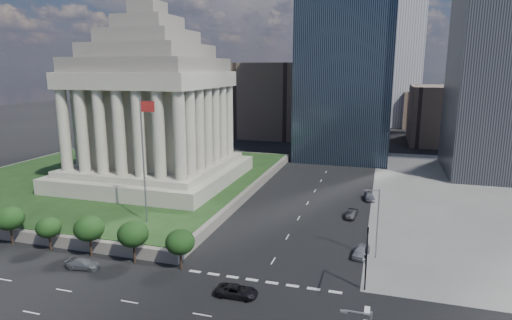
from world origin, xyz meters
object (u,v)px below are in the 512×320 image
at_px(parked_sedan_near, 361,251).
at_px(war_memorial, 152,91).
at_px(suv_grey, 83,264).
at_px(pickup_truck, 237,291).
at_px(parked_sedan_far, 369,196).
at_px(parked_sedan_mid, 352,214).
at_px(traffic_signal_ne, 366,256).
at_px(flagpole, 144,153).
at_px(street_lamp_north, 376,220).

bearing_deg(parked_sedan_near, war_memorial, 162.84).
bearing_deg(parked_sedan_near, suv_grey, -147.81).
xyz_separation_m(pickup_truck, parked_sedan_far, (13.18, 42.94, 0.10)).
relative_size(parked_sedan_near, parked_sedan_mid, 1.04).
bearing_deg(parked_sedan_near, pickup_truck, -121.03).
relative_size(pickup_truck, parked_sedan_far, 1.07).
bearing_deg(traffic_signal_ne, war_memorial, 143.58).
distance_m(traffic_signal_ne, suv_grey, 36.47).
xyz_separation_m(war_memorial, traffic_signal_ne, (46.50, -34.30, -16.15)).
distance_m(flagpole, traffic_signal_ne, 36.69).
height_order(flagpole, traffic_signal_ne, flagpole).
distance_m(suv_grey, parked_sedan_near, 37.94).
distance_m(parked_sedan_mid, parked_sedan_far, 11.99).
height_order(war_memorial, parked_sedan_mid, war_memorial).
height_order(war_memorial, parked_sedan_far, war_memorial).
relative_size(traffic_signal_ne, pickup_truck, 1.61).
relative_size(flagpole, traffic_signal_ne, 2.50).
relative_size(street_lamp_north, parked_sedan_far, 2.15).
bearing_deg(parked_sedan_far, parked_sedan_mid, -111.67).
distance_m(flagpole, suv_grey, 18.48).
xyz_separation_m(suv_grey, parked_sedan_near, (35.03, 14.56, 0.13)).
relative_size(suv_grey, parked_sedan_near, 0.97).
height_order(flagpole, pickup_truck, flagpole).
relative_size(war_memorial, flagpole, 1.95).
bearing_deg(flagpole, suv_grey, -97.17).
relative_size(war_memorial, traffic_signal_ne, 4.88).
height_order(parked_sedan_near, parked_sedan_mid, parked_sedan_near).
bearing_deg(parked_sedan_far, flagpole, -148.98).
relative_size(traffic_signal_ne, suv_grey, 1.81).
xyz_separation_m(street_lamp_north, pickup_truck, (-15.01, -15.32, -4.97)).
relative_size(suv_grey, parked_sedan_mid, 1.01).
height_order(suv_grey, parked_sedan_far, parked_sedan_far).
xyz_separation_m(parked_sedan_near, parked_sedan_far, (0.00, 27.60, 0.02)).
xyz_separation_m(pickup_truck, parked_sedan_mid, (10.68, 31.22, 0.03)).
xyz_separation_m(flagpole, parked_sedan_far, (33.33, 28.63, -12.32)).
height_order(pickup_truck, parked_sedan_far, parked_sedan_far).
bearing_deg(pickup_truck, street_lamp_north, -45.77).
height_order(war_memorial, flagpole, war_memorial).
bearing_deg(flagpole, parked_sedan_near, 1.77).
bearing_deg(suv_grey, parked_sedan_near, -73.76).
bearing_deg(parked_sedan_far, war_memorial, 176.17).
relative_size(traffic_signal_ne, parked_sedan_mid, 1.83).
bearing_deg(parked_sedan_far, street_lamp_north, -95.85).
bearing_deg(suv_grey, traffic_signal_ne, -91.21).
relative_size(traffic_signal_ne, street_lamp_north, 0.80).
bearing_deg(war_memorial, pickup_truck, -49.85).
bearing_deg(suv_grey, pickup_truck, -98.40).
height_order(pickup_truck, suv_grey, pickup_truck).
relative_size(war_memorial, parked_sedan_near, 8.57).
height_order(traffic_signal_ne, parked_sedan_far, traffic_signal_ne).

